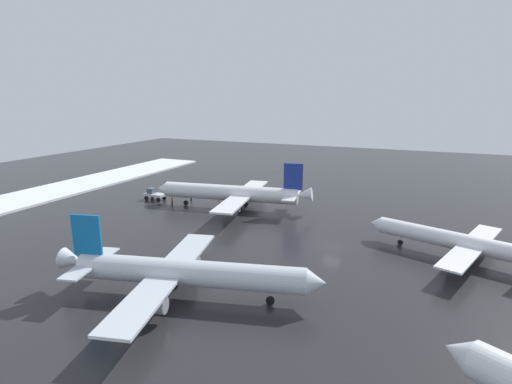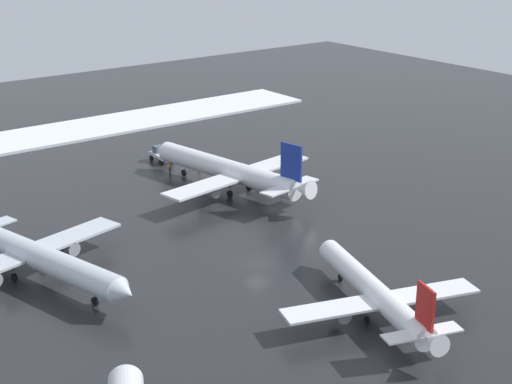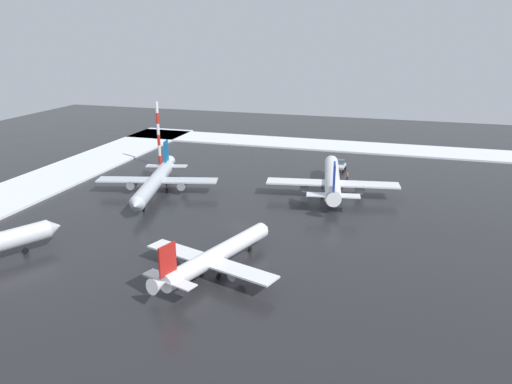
# 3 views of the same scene
# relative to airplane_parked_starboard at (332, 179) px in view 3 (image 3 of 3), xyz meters

# --- Properties ---
(ground_plane) EXTENTS (240.00, 240.00, 0.00)m
(ground_plane) POSITION_rel_airplane_parked_starboard_xyz_m (22.62, -12.29, -3.15)
(ground_plane) COLOR #232326
(snow_bank_far) EXTENTS (152.00, 16.00, 0.49)m
(snow_bank_far) POSITION_rel_airplane_parked_starboard_xyz_m (22.62, -62.29, -2.91)
(snow_bank_far) COLOR white
(snow_bank_far) RESTS_ON ground_plane
(snow_bank_left) EXTENTS (14.00, 116.00, 0.49)m
(snow_bank_left) POSITION_rel_airplane_parked_starboard_xyz_m (-44.38, -12.29, -2.91)
(snow_bank_left) COLOR white
(snow_bank_left) RESTS_ON ground_plane
(airplane_parked_starboard) EXTENTS (32.05, 26.75, 9.54)m
(airplane_parked_starboard) POSITION_rel_airplane_parked_starboard_xyz_m (0.00, 0.00, 0.00)
(airplane_parked_starboard) COLOR white
(airplane_parked_starboard) RESTS_ON ground_plane
(airplane_far_rear) EXTENTS (24.69, 20.81, 7.52)m
(airplane_far_rear) POSITION_rel_airplane_parked_starboard_xyz_m (39.58, -10.19, -0.67)
(airplane_far_rear) COLOR white
(airplane_far_rear) RESTS_ON ground_plane
(airplane_distant_tail) EXTENTS (29.81, 25.01, 8.96)m
(airplane_distant_tail) POSITION_rel_airplane_parked_starboard_xyz_m (11.25, -34.36, -0.19)
(airplane_distant_tail) COLOR silver
(airplane_distant_tail) RESTS_ON ground_plane
(pushback_tug) EXTENTS (4.69, 2.47, 2.50)m
(pushback_tug) POSITION_rel_airplane_parked_starboard_xyz_m (-18.76, -0.71, -1.87)
(pushback_tug) COLOR silver
(pushback_tug) RESTS_ON ground_plane
(ground_crew_beside_wing) EXTENTS (0.36, 0.36, 1.71)m
(ground_crew_beside_wing) POSITION_rel_airplane_parked_starboard_xyz_m (-5.66, 4.35, -2.18)
(ground_crew_beside_wing) COLOR black
(ground_crew_beside_wing) RESTS_ON ground_plane
(ground_crew_by_nose_gear) EXTENTS (0.36, 0.36, 1.71)m
(ground_crew_by_nose_gear) POSITION_rel_airplane_parked_starboard_xyz_m (-12.93, -2.45, -2.18)
(ground_crew_by_nose_gear) COLOR black
(ground_crew_by_nose_gear) RESTS_ON ground_plane
(ground_crew_mid_apron) EXTENTS (0.36, 0.36, 1.71)m
(ground_crew_mid_apron) POSITION_rel_airplane_parked_starboard_xyz_m (-11.11, 1.88, -2.18)
(ground_crew_mid_apron) COLOR black
(ground_crew_mid_apron) RESTS_ON ground_plane
(antenna_mast) EXTENTS (0.70, 0.70, 15.94)m
(antenna_mast) POSITION_rel_airplane_parked_starboard_xyz_m (-9.90, -44.20, 4.82)
(antenna_mast) COLOR red
(antenna_mast) RESTS_ON ground_plane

